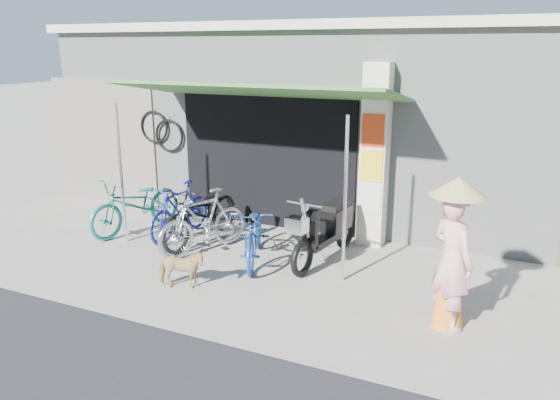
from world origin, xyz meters
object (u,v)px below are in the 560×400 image
at_px(street_dog, 181,269).
at_px(bike_teal, 137,204).
at_px(nun, 452,255).
at_px(bike_black, 202,213).
at_px(moped, 327,230).
at_px(bike_silver, 204,221).
at_px(bike_navy, 255,233).
at_px(bike_blue, 180,210).

bearing_deg(street_dog, bike_teal, 29.02).
height_order(bike_teal, nun, nun).
distance_m(bike_black, street_dog, 1.89).
bearing_deg(street_dog, moped, -61.03).
xyz_separation_m(bike_black, nun, (4.24, -1.26, 0.38)).
bearing_deg(bike_silver, nun, 9.41).
distance_m(bike_teal, nun, 5.76).
bearing_deg(street_dog, bike_black, 1.50).
distance_m(bike_silver, bike_navy, 0.94).
height_order(bike_black, nun, nun).
bearing_deg(bike_silver, bike_black, 148.46).
height_order(street_dog, moped, moped).
height_order(bike_blue, bike_black, bike_black).
xyz_separation_m(bike_blue, bike_navy, (1.71, -0.45, -0.02)).
bearing_deg(street_dog, nun, -104.79).
bearing_deg(nun, moped, 7.10).
bearing_deg(bike_navy, bike_teal, 149.64).
xyz_separation_m(bike_blue, bike_silver, (0.77, -0.44, 0.03)).
relative_size(bike_teal, moped, 0.99).
xyz_separation_m(bike_silver, moped, (1.93, 0.48, -0.01)).
height_order(bike_black, moped, moped).
distance_m(bike_black, nun, 4.44).
bearing_deg(bike_black, nun, -11.62).
distance_m(bike_black, moped, 2.21).
xyz_separation_m(street_dog, moped, (1.46, 1.81, 0.22)).
relative_size(bike_black, bike_silver, 1.15).
height_order(bike_blue, street_dog, bike_blue).
bearing_deg(nun, bike_blue, 25.37).
bearing_deg(nun, bike_teal, 28.37).
relative_size(bike_blue, bike_black, 0.82).
height_order(bike_black, bike_silver, bike_black).
bearing_deg(bike_blue, bike_navy, -12.27).
bearing_deg(nun, street_dog, 48.35).
distance_m(bike_teal, bike_navy, 2.62).
relative_size(bike_teal, bike_black, 0.98).
bearing_deg(street_dog, bike_navy, -41.69).
xyz_separation_m(bike_silver, nun, (3.96, -0.88, 0.38)).
bearing_deg(moped, street_dog, -120.79).
distance_m(bike_teal, bike_silver, 1.69).
relative_size(moped, nun, 1.06).
relative_size(bike_teal, nun, 1.05).
bearing_deg(bike_navy, bike_silver, 157.38).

